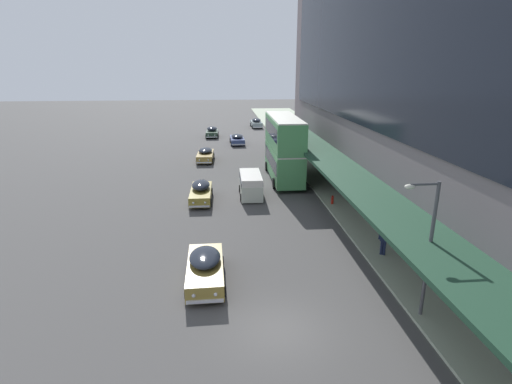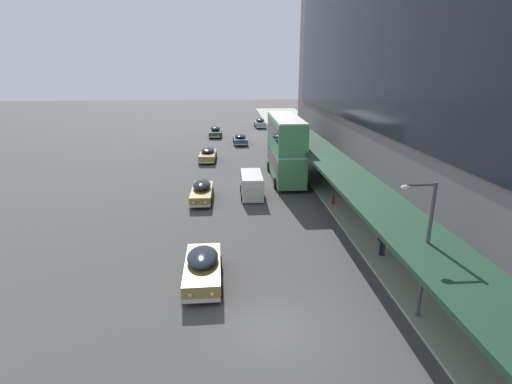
{
  "view_description": "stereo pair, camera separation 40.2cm",
  "coord_description": "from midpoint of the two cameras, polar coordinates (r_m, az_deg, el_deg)",
  "views": [
    {
      "loc": [
        -2.22,
        -14.21,
        10.69
      ],
      "look_at": [
        0.23,
        12.69,
        2.11
      ],
      "focal_mm": 28.0,
      "sensor_mm": 36.0,
      "label": 1
    },
    {
      "loc": [
        -1.82,
        -14.25,
        10.69
      ],
      "look_at": [
        0.23,
        12.69,
        2.11
      ],
      "focal_mm": 28.0,
      "sensor_mm": 36.0,
      "label": 2
    }
  ],
  "objects": [
    {
      "name": "sedan_trailing_near",
      "position": [
        21.05,
        -7.05,
        -10.66
      ],
      "size": [
        2.02,
        4.98,
        1.53
      ],
      "color": "olive",
      "rests_on": "ground"
    },
    {
      "name": "transit_bus_kerbside_front",
      "position": [
        38.68,
        4.54,
        6.53
      ],
      "size": [
        2.87,
        9.96,
        6.1
      ],
      "color": "#4D9B59",
      "rests_on": "ground"
    },
    {
      "name": "sedan_second_near",
      "position": [
        63.39,
        -5.63,
        8.54
      ],
      "size": [
        2.01,
        4.45,
        1.61
      ],
      "color": "#223727",
      "rests_on": "ground"
    },
    {
      "name": "fire_hydrant",
      "position": [
        32.33,
        11.32,
        -1.13
      ],
      "size": [
        0.2,
        0.4,
        0.7
      ],
      "color": "#B51B0F",
      "rests_on": "sidewalk_kerb"
    },
    {
      "name": "ground",
      "position": [
        17.91,
        3.16,
        -19.06
      ],
      "size": [
        240.0,
        240.0,
        0.0
      ],
      "primitive_type": "plane",
      "color": "#4A4847"
    },
    {
      "name": "sedan_far_back",
      "position": [
        57.36,
        -2.07,
        7.59
      ],
      "size": [
        2.06,
        5.05,
        1.43
      ],
      "color": "navy",
      "rests_on": "ground"
    },
    {
      "name": "street_lamp",
      "position": [
        18.12,
        23.39,
        -6.39
      ],
      "size": [
        1.5,
        0.28,
        6.13
      ],
      "color": "#4C4C51",
      "rests_on": "sidewalk_kerb"
    },
    {
      "name": "sedan_lead_mid",
      "position": [
        73.1,
        0.74,
        9.84
      ],
      "size": [
        1.99,
        5.01,
        1.65
      ],
      "color": "gray",
      "rests_on": "ground"
    },
    {
      "name": "sedan_oncoming_rear",
      "position": [
        33.2,
        -7.4,
        0.11
      ],
      "size": [
        1.85,
        5.03,
        1.62
      ],
      "color": "olive",
      "rests_on": "ground"
    },
    {
      "name": "pedestrian_at_kerb",
      "position": [
        24.25,
        18.14,
        -6.41
      ],
      "size": [
        0.54,
        0.42,
        1.86
      ],
      "color": "#1C2545",
      "rests_on": "sidewalk_kerb"
    },
    {
      "name": "vw_van",
      "position": [
        34.0,
        -0.3,
        1.22
      ],
      "size": [
        1.94,
        4.57,
        1.96
      ],
      "color": "beige",
      "rests_on": "ground"
    },
    {
      "name": "sedan_lead_near",
      "position": [
        47.27,
        -6.65,
        5.34
      ],
      "size": [
        2.06,
        4.96,
        1.48
      ],
      "color": "olive",
      "rests_on": "ground"
    }
  ]
}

